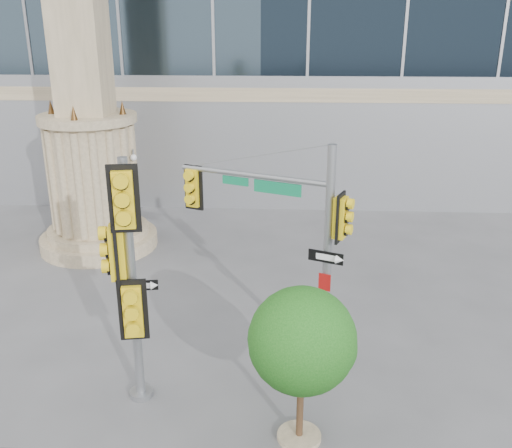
{
  "coord_description": "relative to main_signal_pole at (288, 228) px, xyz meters",
  "views": [
    {
      "loc": [
        1.12,
        -11.18,
        8.33
      ],
      "look_at": [
        0.43,
        2.0,
        3.56
      ],
      "focal_mm": 40.0,
      "sensor_mm": 36.0,
      "label": 1
    }
  ],
  "objects": [
    {
      "name": "main_signal_pole",
      "position": [
        0.0,
        0.0,
        0.0
      ],
      "size": [
        4.17,
        2.02,
        5.67
      ],
      "rotation": [
        0.0,
        0.0,
        -0.39
      ],
      "color": "slate",
      "rests_on": "ground"
    },
    {
      "name": "monument",
      "position": [
        -7.23,
        7.11,
        2.0
      ],
      "size": [
        4.4,
        4.4,
        16.6
      ],
      "color": "gray",
      "rests_on": "ground"
    },
    {
      "name": "ground",
      "position": [
        -1.23,
        -1.89,
        -3.51
      ],
      "size": [
        120.0,
        120.0,
        0.0
      ],
      "primitive_type": "plane",
      "color": "#545456",
      "rests_on": "ground"
    },
    {
      "name": "secondary_signal_pole",
      "position": [
        -3.42,
        -2.16,
        -0.16
      ],
      "size": [
        1.04,
        0.75,
        5.71
      ],
      "rotation": [
        0.0,
        0.0,
        0.17
      ],
      "color": "slate",
      "rests_on": "ground"
    },
    {
      "name": "street_tree",
      "position": [
        0.33,
        -3.26,
        -1.24
      ],
      "size": [
        2.21,
        2.16,
        3.45
      ],
      "color": "gray",
      "rests_on": "ground"
    }
  ]
}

